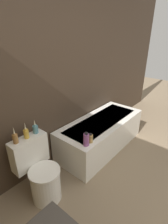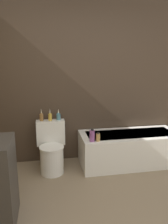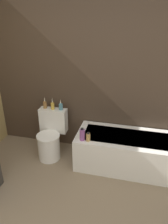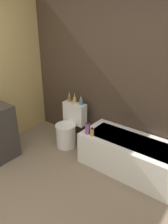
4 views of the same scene
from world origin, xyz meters
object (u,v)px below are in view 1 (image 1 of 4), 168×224
toilet (40,173)px  vase_silver (26,133)px  vase_gold (15,138)px  shampoo_bottle_tall (86,139)px  shampoo_bottle_short (91,138)px  vase_bronze (35,128)px  bathtub (101,133)px

toilet → vase_silver: size_ratio=3.84×
vase_gold → toilet: bearing=-53.0°
vase_silver → vase_gold: bearing=177.6°
shampoo_bottle_tall → shampoo_bottle_short: 0.09m
vase_gold → vase_silver: vase_gold is taller
vase_bronze → shampoo_bottle_short: size_ratio=1.36×
vase_silver → vase_bronze: size_ratio=1.10×
vase_silver → toilet: bearing=-90.0°
bathtub → vase_silver: 1.38m
vase_gold → vase_bronze: vase_gold is taller
bathtub → vase_gold: (-1.39, 0.16, 0.55)m
vase_bronze → shampoo_bottle_tall: (0.45, -0.40, -0.21)m
bathtub → vase_silver: bearing=173.0°
toilet → shampoo_bottle_tall: size_ratio=4.05×
bathtub → vase_gold: vase_gold is taller
toilet → vase_bronze: 0.52m
shampoo_bottle_short → vase_bronze: bearing=142.7°
vase_silver → vase_bronze: (0.13, 0.01, -0.01)m
vase_gold → vase_silver: (0.13, -0.01, -0.00)m
toilet → vase_silver: vase_silver is taller
toilet → shampoo_bottle_tall: bearing=-21.2°
vase_gold → vase_silver: bearing=-2.4°
shampoo_bottle_tall → vase_silver: bearing=145.9°
bathtub → shampoo_bottle_short: size_ratio=12.35×
bathtub → vase_bronze: 1.27m
vase_silver → shampoo_bottle_tall: vase_silver is taller
vase_bronze → toilet: bearing=-125.8°
shampoo_bottle_tall → vase_gold: bearing=150.7°
shampoo_bottle_tall → toilet: bearing=158.8°
vase_gold → shampoo_bottle_short: size_ratio=1.52×
vase_silver → shampoo_bottle_tall: 0.73m
vase_silver → vase_bronze: vase_silver is taller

